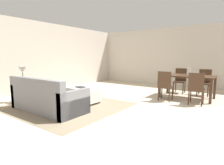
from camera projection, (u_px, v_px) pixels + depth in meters
ground_plane at (132, 114)px, 4.43m from camera, size 10.80×10.80×0.00m
wall_back at (189, 57)px, 8.26m from camera, size 9.00×0.12×2.70m
wall_left at (39, 57)px, 7.25m from camera, size 0.12×11.00×2.70m
area_rug at (67, 106)px, 5.18m from camera, size 3.00×2.80×0.01m
couch at (47, 100)px, 4.68m from camera, size 2.04×0.89×0.86m
ottoman_table at (82, 94)px, 5.56m from camera, size 1.12×0.51×0.44m
side_table at (24, 88)px, 5.53m from camera, size 0.40×0.40×0.55m
table_lamp at (22, 70)px, 5.45m from camera, size 0.26×0.26×0.53m
dining_table at (187, 78)px, 6.06m from camera, size 1.66×0.93×0.76m
dining_chair_near_left at (165, 84)px, 5.67m from camera, size 0.42×0.42×0.92m
dining_chair_near_right at (196, 87)px, 5.18m from camera, size 0.43×0.43×0.92m
dining_chair_far_left at (180, 79)px, 6.99m from camera, size 0.43×0.43×0.92m
dining_chair_far_right at (204, 81)px, 6.50m from camera, size 0.40×0.40×0.92m
vase_centerpiece at (189, 71)px, 5.97m from camera, size 0.10×0.10×0.25m
book_on_ottoman at (80, 87)px, 5.61m from camera, size 0.29×0.24×0.03m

